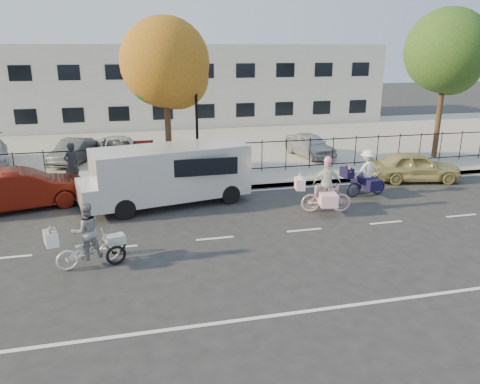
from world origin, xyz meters
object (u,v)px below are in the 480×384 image
object	(u,v)px
lamppost	(197,112)
gold_sedan	(415,166)
lot_car_c	(73,151)
lot_car_d	(310,145)
pedestrian	(72,164)
zebra_trike	(88,242)
unicorn_bike	(325,192)
white_van	(168,173)
lot_car_b	(118,149)
bull_bike	(366,178)
red_sedan	(24,189)

from	to	relation	value
lamppost	gold_sedan	world-z (taller)	lamppost
lot_car_c	lot_car_d	size ratio (longest dim) A/B	0.99
gold_sedan	pedestrian	size ratio (longest dim) A/B	2.13
lamppost	zebra_trike	bearing A→B (deg)	-118.19
unicorn_bike	lot_car_d	size ratio (longest dim) A/B	0.58
white_van	unicorn_bike	bearing A→B (deg)	-34.40
unicorn_bike	lot_car_b	distance (m)	12.21
lamppost	unicorn_bike	size ratio (longest dim) A/B	2.04
lamppost	bull_bike	bearing A→B (deg)	-31.29
bull_bike	red_sedan	world-z (taller)	bull_bike
lamppost	lot_car_d	world-z (taller)	lamppost
lamppost	red_sedan	xyz separation A→B (m)	(-6.86, -2.30, -2.36)
unicorn_bike	lot_car_b	bearing A→B (deg)	49.71
lot_car_d	lot_car_c	bearing A→B (deg)	163.75
pedestrian	lot_car_d	distance (m)	12.25
pedestrian	gold_sedan	bearing A→B (deg)	133.89
bull_bike	red_sedan	bearing A→B (deg)	76.33
red_sedan	gold_sedan	size ratio (longest dim) A/B	1.16
gold_sedan	lot_car_d	world-z (taller)	lot_car_d
unicorn_bike	bull_bike	size ratio (longest dim) A/B	1.02
zebra_trike	lot_car_d	distance (m)	15.25
unicorn_bike	lot_car_c	xyz separation A→B (m)	(-9.59, 9.58, -0.03)
red_sedan	pedestrian	xyz separation A→B (m)	(1.50, 2.30, 0.32)
lot_car_c	red_sedan	bearing A→B (deg)	-80.57
lot_car_b	lot_car_d	bearing A→B (deg)	-15.37
unicorn_bike	red_sedan	bearing A→B (deg)	86.86
zebra_trike	red_sedan	size ratio (longest dim) A/B	0.46
pedestrian	lot_car_c	xyz separation A→B (m)	(-0.37, 4.30, -0.33)
zebra_trike	lot_car_b	bearing A→B (deg)	-20.54
white_van	lot_car_b	xyz separation A→B (m)	(-1.96, 7.43, -0.50)
lot_car_b	pedestrian	bearing A→B (deg)	-119.37
lamppost	pedestrian	world-z (taller)	lamppost
lot_car_b	white_van	bearing A→B (deg)	-82.27
gold_sedan	unicorn_bike	bearing A→B (deg)	129.59
red_sedan	gold_sedan	world-z (taller)	red_sedan
white_van	lamppost	bearing A→B (deg)	50.57
lot_car_d	lot_car_b	bearing A→B (deg)	161.67
pedestrian	lot_car_b	bearing A→B (deg)	-149.59
white_van	red_sedan	size ratio (longest dim) A/B	1.45
bull_bike	lot_car_b	xyz separation A→B (m)	(-9.80, 8.24, -0.02)
white_van	gold_sedan	world-z (taller)	white_van
white_van	lot_car_d	xyz separation A→B (m)	(8.10, 5.97, -0.46)
gold_sedan	lot_car_c	world-z (taller)	gold_sedan
lot_car_d	white_van	bearing A→B (deg)	-153.66
zebra_trike	gold_sedan	bearing A→B (deg)	-85.28
zebra_trike	unicorn_bike	xyz separation A→B (m)	(8.08, 2.59, 0.07)
lamppost	bull_bike	world-z (taller)	lamppost
lot_car_b	lot_car_d	size ratio (longest dim) A/B	1.16
pedestrian	lot_car_b	distance (m)	4.80
lot_car_c	lot_car_b	bearing A→B (deg)	22.65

